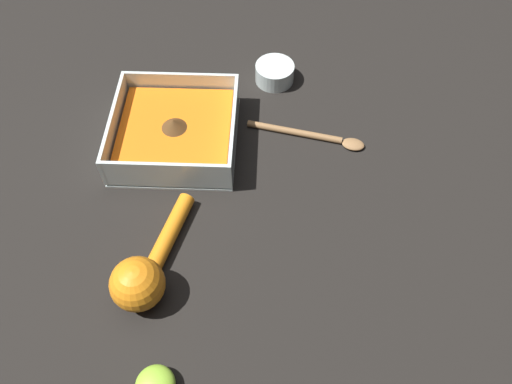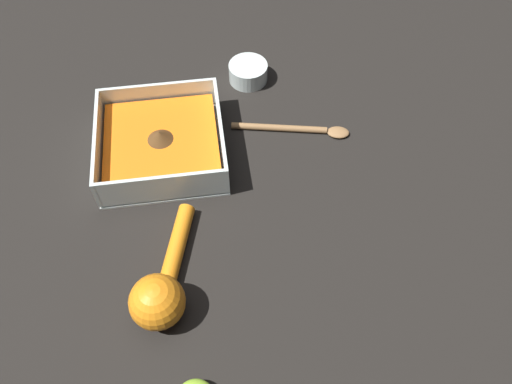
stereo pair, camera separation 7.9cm
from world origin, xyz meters
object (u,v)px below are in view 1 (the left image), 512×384
object	(u,v)px
lemon_squeezer	(143,275)
wooden_spoon	(312,135)
square_dish	(176,133)
spice_bowl	(275,73)

from	to	relation	value
lemon_squeezer	wooden_spoon	size ratio (longest dim) A/B	0.97
square_dish	wooden_spoon	bearing A→B (deg)	-85.85
wooden_spoon	lemon_squeezer	bearing A→B (deg)	-118.21
spice_bowl	lemon_squeezer	world-z (taller)	lemon_squeezer
lemon_squeezer	wooden_spoon	bearing A→B (deg)	156.13
lemon_squeezer	wooden_spoon	xyz separation A→B (m)	(0.30, -0.25, -0.03)
square_dish	wooden_spoon	size ratio (longest dim) A/B	1.00
square_dish	lemon_squeezer	world-z (taller)	lemon_squeezer
square_dish	spice_bowl	distance (m)	0.24
spice_bowl	wooden_spoon	distance (m)	0.16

